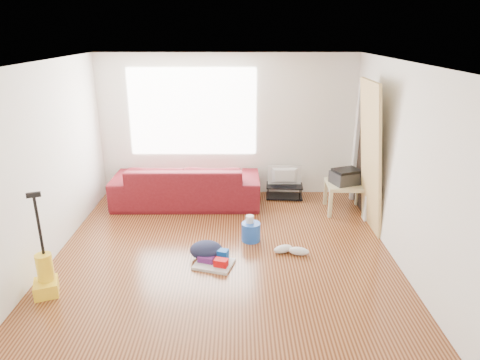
{
  "coord_description": "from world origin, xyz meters",
  "views": [
    {
      "loc": [
        0.2,
        -4.92,
        2.87
      ],
      "look_at": [
        0.22,
        0.6,
        0.91
      ],
      "focal_mm": 32.0,
      "sensor_mm": 36.0,
      "label": 1
    }
  ],
  "objects_px": {
    "bucket": "(251,240)",
    "side_table": "(345,188)",
    "tv_stand": "(284,191)",
    "sofa": "(188,203)",
    "vacuum": "(45,276)",
    "cleaning_tray": "(215,261)",
    "backpack": "(206,258)"
  },
  "relations": [
    {
      "from": "bucket",
      "to": "side_table",
      "type": "bearing_deg",
      "value": 33.76
    },
    {
      "from": "side_table",
      "to": "bucket",
      "type": "relative_size",
      "value": 2.33
    },
    {
      "from": "tv_stand",
      "to": "side_table",
      "type": "distance_m",
      "value": 1.14
    },
    {
      "from": "sofa",
      "to": "vacuum",
      "type": "bearing_deg",
      "value": 63.74
    },
    {
      "from": "sofa",
      "to": "cleaning_tray",
      "type": "relative_size",
      "value": 4.42
    },
    {
      "from": "cleaning_tray",
      "to": "backpack",
      "type": "relative_size",
      "value": 1.3
    },
    {
      "from": "tv_stand",
      "to": "cleaning_tray",
      "type": "relative_size",
      "value": 1.19
    },
    {
      "from": "bucket",
      "to": "vacuum",
      "type": "height_order",
      "value": "vacuum"
    },
    {
      "from": "backpack",
      "to": "vacuum",
      "type": "bearing_deg",
      "value": -154.69
    },
    {
      "from": "side_table",
      "to": "vacuum",
      "type": "relative_size",
      "value": 0.51
    },
    {
      "from": "sofa",
      "to": "vacuum",
      "type": "height_order",
      "value": "vacuum"
    },
    {
      "from": "tv_stand",
      "to": "cleaning_tray",
      "type": "bearing_deg",
      "value": -111.52
    },
    {
      "from": "tv_stand",
      "to": "bucket",
      "type": "xyz_separation_m",
      "value": [
        -0.64,
        -1.64,
        -0.13
      ]
    },
    {
      "from": "vacuum",
      "to": "backpack",
      "type": "bearing_deg",
      "value": 2.82
    },
    {
      "from": "tv_stand",
      "to": "vacuum",
      "type": "bearing_deg",
      "value": -131.55
    },
    {
      "from": "sofa",
      "to": "bucket",
      "type": "relative_size",
      "value": 9.22
    },
    {
      "from": "bucket",
      "to": "cleaning_tray",
      "type": "xyz_separation_m",
      "value": [
        -0.48,
        -0.68,
        0.05
      ]
    },
    {
      "from": "sofa",
      "to": "vacuum",
      "type": "relative_size",
      "value": 2.03
    },
    {
      "from": "cleaning_tray",
      "to": "vacuum",
      "type": "xyz_separation_m",
      "value": [
        -1.89,
        -0.61,
        0.17
      ]
    },
    {
      "from": "sofa",
      "to": "bucket",
      "type": "xyz_separation_m",
      "value": [
        1.07,
        -1.37,
        0.0
      ]
    },
    {
      "from": "cleaning_tray",
      "to": "side_table",
      "type": "bearing_deg",
      "value": 40.05
    },
    {
      "from": "side_table",
      "to": "cleaning_tray",
      "type": "height_order",
      "value": "side_table"
    },
    {
      "from": "bucket",
      "to": "vacuum",
      "type": "relative_size",
      "value": 0.22
    },
    {
      "from": "side_table",
      "to": "backpack",
      "type": "bearing_deg",
      "value": -144.51
    },
    {
      "from": "sofa",
      "to": "vacuum",
      "type": "distance_m",
      "value": 2.97
    },
    {
      "from": "backpack",
      "to": "vacuum",
      "type": "xyz_separation_m",
      "value": [
        -1.77,
        -0.78,
        0.23
      ]
    },
    {
      "from": "side_table",
      "to": "backpack",
      "type": "xyz_separation_m",
      "value": [
        -2.18,
        -1.55,
        -0.41
      ]
    },
    {
      "from": "tv_stand",
      "to": "side_table",
      "type": "bearing_deg",
      "value": -27.96
    },
    {
      "from": "bucket",
      "to": "cleaning_tray",
      "type": "height_order",
      "value": "cleaning_tray"
    },
    {
      "from": "side_table",
      "to": "cleaning_tray",
      "type": "bearing_deg",
      "value": -139.95
    },
    {
      "from": "tv_stand",
      "to": "sofa",
      "type": "bearing_deg",
      "value": -166.67
    },
    {
      "from": "cleaning_tray",
      "to": "backpack",
      "type": "xyz_separation_m",
      "value": [
        -0.12,
        0.17,
        -0.05
      ]
    }
  ]
}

